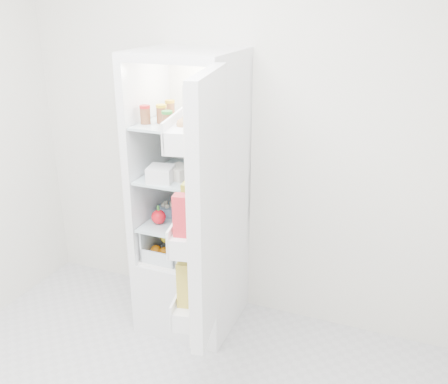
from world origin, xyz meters
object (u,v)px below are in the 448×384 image
at_px(refrigerator, 194,228).
at_px(red_cabbage, 189,215).
at_px(mushroom_bowl, 168,210).
at_px(fridge_door, 203,212).

height_order(refrigerator, red_cabbage, refrigerator).
height_order(red_cabbage, mushroom_bowl, red_cabbage).
bearing_deg(red_cabbage, mushroom_bowl, 153.20).
height_order(red_cabbage, fridge_door, fridge_door).
bearing_deg(red_cabbage, refrigerator, 105.90).
bearing_deg(mushroom_bowl, red_cabbage, -26.80).
relative_size(mushroom_bowl, fridge_door, 0.10).
bearing_deg(mushroom_bowl, fridge_door, -48.46).
bearing_deg(fridge_door, red_cabbage, 21.82).
xyz_separation_m(refrigerator, red_cabbage, (0.04, -0.14, 0.16)).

